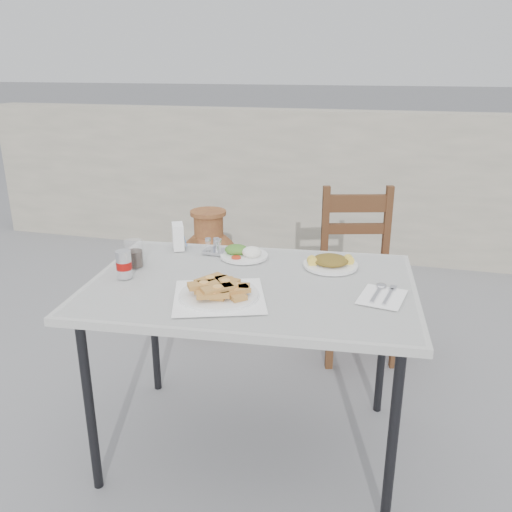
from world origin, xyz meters
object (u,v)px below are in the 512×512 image
(pide_plate, at_px, (219,289))
(cola_glass, at_px, (134,255))
(salad_chopped_plate, at_px, (331,262))
(salad_rice_plate, at_px, (244,253))
(napkin_holder, at_px, (178,236))
(condiment_caddy, at_px, (215,248))
(soda_can, at_px, (124,264))
(terracotta_urn, at_px, (210,272))
(cafe_table, at_px, (251,294))
(chair, at_px, (358,271))

(pide_plate, bearing_deg, cola_glass, 154.45)
(salad_chopped_plate, bearing_deg, salad_rice_plate, 176.92)
(napkin_holder, distance_m, condiment_caddy, 0.18)
(soda_can, xyz_separation_m, terracotta_urn, (-0.07, 1.16, -0.48))
(cafe_table, distance_m, pide_plate, 0.20)
(salad_chopped_plate, distance_m, chair, 0.79)
(cola_glass, xyz_separation_m, terracotta_urn, (-0.05, 1.04, -0.47))
(cafe_table, relative_size, salad_rice_plate, 6.37)
(salad_rice_plate, xyz_separation_m, cola_glass, (-0.40, -0.22, 0.03))
(napkin_holder, relative_size, terracotta_urn, 0.16)
(salad_rice_plate, height_order, soda_can, soda_can)
(cafe_table, xyz_separation_m, napkin_holder, (-0.42, 0.30, 0.11))
(condiment_caddy, xyz_separation_m, terracotta_urn, (-0.32, 0.80, -0.45))
(terracotta_urn, bearing_deg, chair, -6.97)
(salad_rice_plate, xyz_separation_m, terracotta_urn, (-0.46, 0.81, -0.44))
(terracotta_urn, bearing_deg, pide_plate, -68.51)
(pide_plate, height_order, salad_rice_plate, pide_plate)
(chair, bearing_deg, salad_rice_plate, -138.68)
(pide_plate, bearing_deg, cafe_table, 67.05)
(terracotta_urn, bearing_deg, condiment_caddy, -68.15)
(soda_can, height_order, terracotta_urn, soda_can)
(chair, height_order, terracotta_urn, chair)
(cafe_table, distance_m, terracotta_urn, 1.27)
(salad_chopped_plate, height_order, chair, chair)
(pide_plate, relative_size, condiment_caddy, 4.08)
(pide_plate, distance_m, condiment_caddy, 0.48)
(salad_chopped_plate, xyz_separation_m, cola_glass, (-0.78, -0.20, 0.03))
(soda_can, distance_m, cola_glass, 0.13)
(soda_can, bearing_deg, pide_plate, -11.41)
(salad_chopped_plate, height_order, condiment_caddy, condiment_caddy)
(cafe_table, height_order, cola_glass, cola_glass)
(salad_rice_plate, relative_size, cola_glass, 1.88)
(napkin_holder, bearing_deg, condiment_caddy, -30.71)
(pide_plate, relative_size, terracotta_urn, 0.57)
(napkin_holder, height_order, terracotta_urn, napkin_holder)
(napkin_holder, distance_m, terracotta_urn, 0.93)
(chair, bearing_deg, soda_can, -144.40)
(pide_plate, relative_size, cola_glass, 3.74)
(cola_glass, height_order, terracotta_urn, cola_glass)
(chair, bearing_deg, terracotta_urn, 157.11)
(salad_chopped_plate, distance_m, napkin_holder, 0.70)
(cafe_table, xyz_separation_m, soda_can, (-0.49, -0.09, 0.11))
(napkin_holder, bearing_deg, cafe_table, -61.05)
(cafe_table, distance_m, cola_glass, 0.52)
(cafe_table, xyz_separation_m, salad_rice_plate, (-0.11, 0.26, 0.07))
(pide_plate, height_order, napkin_holder, napkin_holder)
(salad_rice_plate, distance_m, napkin_holder, 0.32)
(cafe_table, bearing_deg, salad_chopped_plate, 41.58)
(soda_can, height_order, cola_glass, cola_glass)
(cafe_table, bearing_deg, chair, 70.33)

